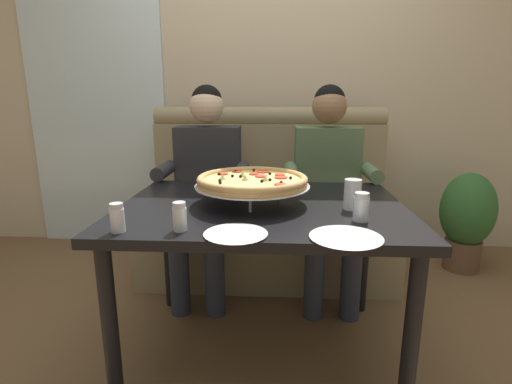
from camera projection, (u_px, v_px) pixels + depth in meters
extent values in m
plane|color=brown|center=(262.00, 349.00, 1.89)|extent=(16.00, 16.00, 0.00)
cube|color=beige|center=(270.00, 71.00, 3.02)|extent=(6.00, 0.12, 2.80)
cube|color=white|center=(93.00, 71.00, 3.03)|extent=(1.10, 0.02, 2.80)
cube|color=#998966|center=(267.00, 244.00, 2.62)|extent=(1.67, 0.60, 0.46)
cube|color=#998966|center=(269.00, 168.00, 2.89)|extent=(1.67, 0.18, 0.65)
cylinder|color=#998966|center=(269.00, 117.00, 2.80)|extent=(1.67, 0.14, 0.14)
cube|color=black|center=(262.00, 208.00, 1.72)|extent=(1.25, 0.94, 0.04)
cylinder|color=black|center=(110.00, 330.00, 1.45)|extent=(0.06, 0.06, 0.70)
cylinder|color=black|center=(411.00, 340.00, 1.39)|extent=(0.06, 0.06, 0.70)
cylinder|color=black|center=(169.00, 249.00, 2.23)|extent=(0.06, 0.06, 0.70)
cylinder|color=black|center=(364.00, 253.00, 2.17)|extent=(0.06, 0.06, 0.70)
cube|color=#2D3342|center=(204.00, 211.00, 2.33)|extent=(0.34, 0.40, 0.15)
cylinder|color=#2D3342|center=(179.00, 275.00, 2.16)|extent=(0.11, 0.11, 0.46)
cylinder|color=#2D3342|center=(215.00, 276.00, 2.15)|extent=(0.11, 0.11, 0.46)
cube|color=#2D2D33|center=(209.00, 170.00, 2.49)|extent=(0.40, 0.22, 0.56)
cylinder|color=#2D2D33|center=(164.00, 171.00, 2.28)|extent=(0.08, 0.28, 0.08)
cylinder|color=#2D2D33|center=(241.00, 171.00, 2.26)|extent=(0.08, 0.28, 0.08)
sphere|color=beige|center=(207.00, 106.00, 2.38)|extent=(0.21, 0.21, 0.21)
sphere|color=black|center=(207.00, 100.00, 2.38)|extent=(0.19, 0.19, 0.19)
cube|color=#2D3342|center=(329.00, 213.00, 2.29)|extent=(0.34, 0.40, 0.15)
cylinder|color=#2D3342|center=(314.00, 279.00, 2.12)|extent=(0.11, 0.11, 0.46)
cylinder|color=#2D3342|center=(351.00, 280.00, 2.11)|extent=(0.11, 0.11, 0.46)
cube|color=#56704C|center=(326.00, 172.00, 2.45)|extent=(0.40, 0.22, 0.56)
cylinder|color=#56704C|center=(291.00, 172.00, 2.24)|extent=(0.08, 0.28, 0.08)
cylinder|color=#56704C|center=(371.00, 173.00, 2.22)|extent=(0.08, 0.28, 0.08)
sphere|color=#997051|center=(329.00, 106.00, 2.34)|extent=(0.21, 0.21, 0.21)
sphere|color=black|center=(330.00, 100.00, 2.34)|extent=(0.19, 0.19, 0.19)
cylinder|color=silver|center=(250.00, 203.00, 1.59)|extent=(0.01, 0.01, 0.08)
cylinder|color=silver|center=(228.00, 191.00, 1.79)|extent=(0.01, 0.01, 0.08)
cylinder|color=silver|center=(278.00, 192.00, 1.78)|extent=(0.01, 0.01, 0.08)
torus|color=silver|center=(252.00, 187.00, 1.71)|extent=(0.28, 0.28, 0.01)
cylinder|color=silver|center=(252.00, 186.00, 1.71)|extent=(0.51, 0.51, 0.00)
cylinder|color=tan|center=(252.00, 183.00, 1.71)|extent=(0.48, 0.48, 0.02)
torus|color=tan|center=(252.00, 179.00, 1.70)|extent=(0.49, 0.49, 0.03)
cylinder|color=#EFCC6B|center=(252.00, 180.00, 1.70)|extent=(0.42, 0.42, 0.01)
cylinder|color=red|center=(223.00, 174.00, 1.80)|extent=(0.05, 0.05, 0.01)
cylinder|color=red|center=(254.00, 174.00, 1.80)|extent=(0.05, 0.05, 0.01)
cylinder|color=red|center=(280.00, 175.00, 1.78)|extent=(0.05, 0.05, 0.01)
cylinder|color=red|center=(281.00, 177.00, 1.72)|extent=(0.06, 0.06, 0.01)
cylinder|color=red|center=(263.00, 172.00, 1.85)|extent=(0.06, 0.06, 0.01)
cylinder|color=red|center=(261.00, 176.00, 1.75)|extent=(0.05, 0.05, 0.01)
cylinder|color=red|center=(280.00, 184.00, 1.58)|extent=(0.05, 0.05, 0.01)
cylinder|color=red|center=(237.00, 172.00, 1.86)|extent=(0.04, 0.04, 0.01)
sphere|color=black|center=(270.00, 173.00, 1.79)|extent=(0.01, 0.01, 0.01)
sphere|color=black|center=(232.00, 176.00, 1.74)|extent=(0.01, 0.01, 0.01)
sphere|color=black|center=(219.00, 174.00, 1.78)|extent=(0.01, 0.01, 0.01)
sphere|color=black|center=(254.00, 170.00, 1.88)|extent=(0.01, 0.01, 0.01)
sphere|color=black|center=(236.00, 171.00, 1.85)|extent=(0.01, 0.01, 0.01)
sphere|color=black|center=(220.00, 181.00, 1.64)|extent=(0.01, 0.01, 0.01)
sphere|color=black|center=(261.00, 181.00, 1.63)|extent=(0.01, 0.01, 0.01)
sphere|color=black|center=(220.00, 182.00, 1.60)|extent=(0.01, 0.01, 0.01)
sphere|color=black|center=(281.00, 182.00, 1.61)|extent=(0.01, 0.01, 0.01)
sphere|color=black|center=(291.00, 178.00, 1.70)|extent=(0.01, 0.01, 0.01)
sphere|color=black|center=(270.00, 180.00, 1.66)|extent=(0.01, 0.01, 0.01)
sphere|color=black|center=(240.00, 176.00, 1.73)|extent=(0.01, 0.01, 0.01)
cone|color=#CCC675|center=(245.00, 178.00, 1.67)|extent=(0.04, 0.04, 0.02)
cone|color=#CCC675|center=(243.00, 174.00, 1.75)|extent=(0.04, 0.04, 0.02)
cone|color=#CCC675|center=(265.00, 178.00, 1.66)|extent=(0.04, 0.04, 0.02)
cone|color=#CCC675|center=(223.00, 177.00, 1.68)|extent=(0.04, 0.04, 0.02)
cylinder|color=white|center=(361.00, 209.00, 1.48)|extent=(0.06, 0.06, 0.09)
cylinder|color=#A82D19|center=(361.00, 214.00, 1.48)|extent=(0.05, 0.05, 0.05)
cylinder|color=silver|center=(362.00, 195.00, 1.46)|extent=(0.05, 0.05, 0.02)
cylinder|color=white|center=(117.00, 220.00, 1.35)|extent=(0.05, 0.05, 0.08)
cylinder|color=#4C6633|center=(118.00, 224.00, 1.36)|extent=(0.04, 0.04, 0.05)
cylinder|color=silver|center=(116.00, 206.00, 1.34)|extent=(0.05, 0.05, 0.02)
cylinder|color=white|center=(180.00, 219.00, 1.37)|extent=(0.05, 0.05, 0.08)
cylinder|color=silver|center=(180.00, 224.00, 1.37)|extent=(0.04, 0.04, 0.05)
cylinder|color=silver|center=(179.00, 205.00, 1.35)|extent=(0.05, 0.05, 0.02)
cylinder|color=white|center=(346.00, 238.00, 1.30)|extent=(0.17, 0.17, 0.01)
cone|color=white|center=(346.00, 235.00, 1.30)|extent=(0.25, 0.25, 0.01)
cylinder|color=white|center=(236.00, 234.00, 1.33)|extent=(0.16, 0.16, 0.01)
cone|color=white|center=(236.00, 232.00, 1.33)|extent=(0.22, 0.22, 0.01)
cylinder|color=silver|center=(352.00, 194.00, 1.63)|extent=(0.07, 0.07, 0.13)
cylinder|color=gold|center=(352.00, 200.00, 1.63)|extent=(0.06, 0.06, 0.08)
cylinder|color=brown|center=(462.00, 254.00, 2.76)|extent=(0.24, 0.24, 0.22)
ellipsoid|color=#336B33|center=(468.00, 210.00, 2.68)|extent=(0.36, 0.36, 0.52)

